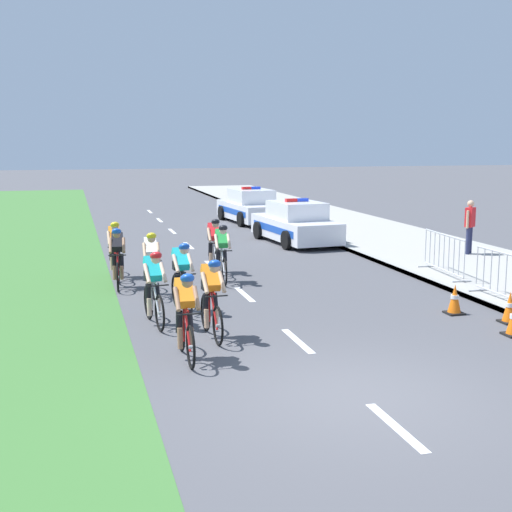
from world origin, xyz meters
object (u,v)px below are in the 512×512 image
object	(u,v)px
police_car_second	(250,207)
cyclist_third	(154,287)
cyclist_fifth	(151,262)
crowd_barrier_middle	(506,278)
spectator_middle	(470,223)
crowd_barrier_rear	(444,255)
traffic_cone_mid	(510,308)
cyclist_fourth	(182,276)
cyclist_sixth	(118,257)
traffic_cone_near	(455,300)
cyclist_lead	(185,314)
cyclist_ninth	(214,245)
cyclist_second	(211,297)
police_car_nearest	(296,224)
cyclist_eighth	(115,248)
cyclist_seventh	(222,252)

from	to	relation	value
police_car_second	cyclist_third	bearing A→B (deg)	-110.80
cyclist_fifth	crowd_barrier_middle	world-z (taller)	cyclist_fifth
cyclist_fifth	spectator_middle	world-z (taller)	spectator_middle
crowd_barrier_rear	traffic_cone_mid	bearing A→B (deg)	-103.31
cyclist_fourth	cyclist_sixth	world-z (taller)	same
traffic_cone_near	spectator_middle	distance (m)	7.56
police_car_second	traffic_cone_mid	size ratio (longest dim) A/B	7.10
cyclist_lead	cyclist_ninth	world-z (taller)	same
spectator_middle	cyclist_third	bearing A→B (deg)	-152.14
cyclist_sixth	cyclist_third	bearing A→B (deg)	-83.40
cyclist_second	cyclist_third	bearing A→B (deg)	128.06
cyclist_sixth	police_car_second	size ratio (longest dim) A/B	0.38
crowd_barrier_middle	traffic_cone_mid	xyz separation A→B (m)	(-0.75, -1.25, -0.34)
police_car_nearest	crowd_barrier_middle	distance (m)	10.44
traffic_cone_mid	traffic_cone_near	bearing A→B (deg)	126.40
cyclist_fifth	police_car_nearest	distance (m)	9.29
cyclist_ninth	police_car_nearest	size ratio (longest dim) A/B	0.38
cyclist_lead	cyclist_eighth	world-z (taller)	same
cyclist_ninth	cyclist_fourth	bearing A→B (deg)	-110.54
cyclist_second	cyclist_ninth	bearing A→B (deg)	77.97
cyclist_fourth	traffic_cone_near	distance (m)	5.80
cyclist_fourth	spectator_middle	bearing A→B (deg)	25.07
cyclist_ninth	traffic_cone_near	world-z (taller)	cyclist_ninth
cyclist_fourth	cyclist_sixth	xyz separation A→B (m)	(-1.15, 2.84, 0.00)
cyclist_fifth	cyclist_seventh	bearing A→B (deg)	27.47
cyclist_eighth	spectator_middle	xyz separation A→B (m)	(10.85, 0.35, 0.30)
police_car_nearest	traffic_cone_mid	xyz separation A→B (m)	(0.71, -11.58, -0.37)
cyclist_sixth	traffic_cone_near	xyz separation A→B (m)	(6.67, -4.53, -0.48)
cyclist_seventh	traffic_cone_mid	world-z (taller)	cyclist_seventh
cyclist_seventh	traffic_cone_mid	size ratio (longest dim) A/B	2.69
cyclist_lead	crowd_barrier_middle	bearing A→B (deg)	14.61
cyclist_lead	cyclist_ninth	size ratio (longest dim) A/B	1.00
crowd_barrier_middle	cyclist_seventh	bearing A→B (deg)	142.61
cyclist_second	police_car_nearest	xyz separation A→B (m)	(5.28, 11.11, -0.11)
crowd_barrier_middle	police_car_second	bearing A→B (deg)	95.00
cyclist_third	traffic_cone_near	size ratio (longest dim) A/B	2.69
cyclist_fourth	cyclist_sixth	distance (m)	3.06
cyclist_eighth	crowd_barrier_rear	bearing A→B (deg)	-16.06
cyclist_lead	spectator_middle	size ratio (longest dim) A/B	1.03
cyclist_fifth	cyclist_seventh	size ratio (longest dim) A/B	1.00
crowd_barrier_rear	traffic_cone_near	size ratio (longest dim) A/B	3.62
crowd_barrier_rear	cyclist_seventh	bearing A→B (deg)	169.80
crowd_barrier_middle	traffic_cone_near	xyz separation A→B (m)	(-1.44, -0.32, -0.34)
cyclist_ninth	cyclist_eighth	bearing A→B (deg)	179.49
crowd_barrier_middle	spectator_middle	xyz separation A→B (m)	(2.76, 5.91, 0.44)
cyclist_second	traffic_cone_near	distance (m)	5.35
cyclist_second	police_car_nearest	world-z (taller)	police_car_nearest
police_car_second	spectator_middle	world-z (taller)	spectator_middle
police_car_nearest	crowd_barrier_rear	world-z (taller)	police_car_nearest
cyclist_seventh	crowd_barrier_middle	size ratio (longest dim) A/B	0.74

